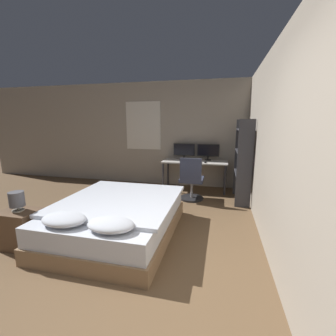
{
  "coord_description": "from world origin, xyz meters",
  "views": [
    {
      "loc": [
        1.09,
        -1.55,
        1.67
      ],
      "look_at": [
        0.04,
        2.84,
        0.75
      ],
      "focal_mm": 24.0,
      "sensor_mm": 36.0,
      "label": 1
    }
  ],
  "objects_px": {
    "bed": "(118,218)",
    "monitor_right": "(208,151)",
    "bedside_lamp": "(17,200)",
    "keyboard": "(194,162)",
    "computer_mouse": "(205,162)",
    "bookshelf": "(244,157)",
    "monitor_left": "(184,150)",
    "office_chair": "(191,182)",
    "desk": "(195,164)",
    "nightstand": "(21,229)"
  },
  "relations": [
    {
      "from": "bed",
      "to": "office_chair",
      "type": "distance_m",
      "value": 2.0
    },
    {
      "from": "computer_mouse",
      "to": "bed",
      "type": "bearing_deg",
      "value": -115.28
    },
    {
      "from": "monitor_left",
      "to": "keyboard",
      "type": "xyz_separation_m",
      "value": [
        0.3,
        -0.42,
        -0.23
      ]
    },
    {
      "from": "nightstand",
      "to": "monitor_right",
      "type": "relative_size",
      "value": 0.94
    },
    {
      "from": "monitor_left",
      "to": "office_chair",
      "type": "height_order",
      "value": "monitor_left"
    },
    {
      "from": "monitor_left",
      "to": "office_chair",
      "type": "xyz_separation_m",
      "value": [
        0.33,
        -1.0,
        -0.57
      ]
    },
    {
      "from": "desk",
      "to": "monitor_left",
      "type": "height_order",
      "value": "monitor_left"
    },
    {
      "from": "monitor_right",
      "to": "office_chair",
      "type": "bearing_deg",
      "value": -105.51
    },
    {
      "from": "monitor_right",
      "to": "computer_mouse",
      "type": "relative_size",
      "value": 7.82
    },
    {
      "from": "bed",
      "to": "office_chair",
      "type": "relative_size",
      "value": 2.16
    },
    {
      "from": "office_chair",
      "to": "bookshelf",
      "type": "bearing_deg",
      "value": 7.13
    },
    {
      "from": "monitor_right",
      "to": "computer_mouse",
      "type": "xyz_separation_m",
      "value": [
        -0.03,
        -0.42,
        -0.22
      ]
    },
    {
      "from": "bed",
      "to": "keyboard",
      "type": "distance_m",
      "value": 2.56
    },
    {
      "from": "keyboard",
      "to": "bookshelf",
      "type": "xyz_separation_m",
      "value": [
        1.08,
        -0.45,
        0.22
      ]
    },
    {
      "from": "office_chair",
      "to": "bookshelf",
      "type": "xyz_separation_m",
      "value": [
        1.05,
        0.13,
        0.56
      ]
    },
    {
      "from": "computer_mouse",
      "to": "keyboard",
      "type": "bearing_deg",
      "value": 180.0
    },
    {
      "from": "bed",
      "to": "desk",
      "type": "xyz_separation_m",
      "value": [
        0.84,
        2.58,
        0.38
      ]
    },
    {
      "from": "office_chair",
      "to": "monitor_left",
      "type": "bearing_deg",
      "value": 108.43
    },
    {
      "from": "monitor_right",
      "to": "bookshelf",
      "type": "relative_size",
      "value": 0.32
    },
    {
      "from": "monitor_left",
      "to": "office_chair",
      "type": "bearing_deg",
      "value": -71.57
    },
    {
      "from": "monitor_left",
      "to": "bookshelf",
      "type": "relative_size",
      "value": 0.32
    },
    {
      "from": "bedside_lamp",
      "to": "monitor_left",
      "type": "bearing_deg",
      "value": 63.98
    },
    {
      "from": "monitor_right",
      "to": "nightstand",
      "type": "bearing_deg",
      "value": -123.7
    },
    {
      "from": "keyboard",
      "to": "computer_mouse",
      "type": "distance_m",
      "value": 0.28
    },
    {
      "from": "monitor_right",
      "to": "keyboard",
      "type": "bearing_deg",
      "value": -126.14
    },
    {
      "from": "nightstand",
      "to": "monitor_right",
      "type": "height_order",
      "value": "monitor_right"
    },
    {
      "from": "monitor_left",
      "to": "computer_mouse",
      "type": "xyz_separation_m",
      "value": [
        0.58,
        -0.42,
        -0.22
      ]
    },
    {
      "from": "monitor_left",
      "to": "computer_mouse",
      "type": "bearing_deg",
      "value": -35.73
    },
    {
      "from": "keyboard",
      "to": "computer_mouse",
      "type": "bearing_deg",
      "value": 0.0
    },
    {
      "from": "bedside_lamp",
      "to": "monitor_right",
      "type": "xyz_separation_m",
      "value": [
        2.27,
        3.41,
        0.29
      ]
    },
    {
      "from": "nightstand",
      "to": "desk",
      "type": "xyz_separation_m",
      "value": [
        1.97,
        3.2,
        0.39
      ]
    },
    {
      "from": "desk",
      "to": "monitor_right",
      "type": "xyz_separation_m",
      "value": [
        0.3,
        0.21,
        0.32
      ]
    },
    {
      "from": "office_chair",
      "to": "monitor_right",
      "type": "bearing_deg",
      "value": 74.49
    },
    {
      "from": "bedside_lamp",
      "to": "office_chair",
      "type": "xyz_separation_m",
      "value": [
        1.99,
        2.41,
        -0.27
      ]
    },
    {
      "from": "bed",
      "to": "monitor_right",
      "type": "xyz_separation_m",
      "value": [
        1.15,
        2.79,
        0.7
      ]
    },
    {
      "from": "desk",
      "to": "office_chair",
      "type": "height_order",
      "value": "office_chair"
    },
    {
      "from": "bed",
      "to": "keyboard",
      "type": "xyz_separation_m",
      "value": [
        0.84,
        2.37,
        0.47
      ]
    },
    {
      "from": "keyboard",
      "to": "office_chair",
      "type": "xyz_separation_m",
      "value": [
        0.03,
        -0.58,
        -0.34
      ]
    },
    {
      "from": "monitor_right",
      "to": "bookshelf",
      "type": "height_order",
      "value": "bookshelf"
    },
    {
      "from": "bedside_lamp",
      "to": "keyboard",
      "type": "height_order",
      "value": "bedside_lamp"
    },
    {
      "from": "nightstand",
      "to": "bookshelf",
      "type": "height_order",
      "value": "bookshelf"
    },
    {
      "from": "nightstand",
      "to": "monitor_left",
      "type": "xyz_separation_m",
      "value": [
        1.66,
        3.41,
        0.71
      ]
    },
    {
      "from": "bed",
      "to": "bookshelf",
      "type": "xyz_separation_m",
      "value": [
        1.92,
        1.92,
        0.69
      ]
    },
    {
      "from": "monitor_right",
      "to": "office_chair",
      "type": "height_order",
      "value": "monitor_right"
    },
    {
      "from": "nightstand",
      "to": "bookshelf",
      "type": "bearing_deg",
      "value": 39.82
    },
    {
      "from": "nightstand",
      "to": "office_chair",
      "type": "xyz_separation_m",
      "value": [
        1.99,
        2.41,
        0.14
      ]
    },
    {
      "from": "bookshelf",
      "to": "monitor_left",
      "type": "bearing_deg",
      "value": 147.93
    },
    {
      "from": "office_chair",
      "to": "keyboard",
      "type": "bearing_deg",
      "value": 92.74
    },
    {
      "from": "computer_mouse",
      "to": "monitor_left",
      "type": "bearing_deg",
      "value": 144.27
    },
    {
      "from": "bed",
      "to": "monitor_right",
      "type": "height_order",
      "value": "monitor_right"
    }
  ]
}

